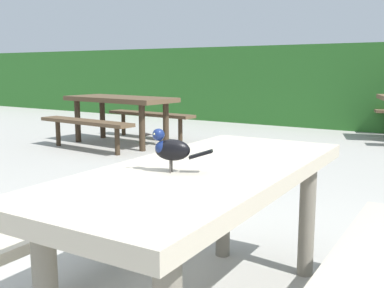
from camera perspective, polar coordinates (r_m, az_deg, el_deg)
picnic_table_foreground at (r=2.08m, az=1.69°, el=-7.73°), size 1.73×1.82×0.74m
bird_grackle at (r=1.90m, az=-2.77°, el=-0.53°), size 0.27×0.14×0.18m
picnic_table_far_centre at (r=7.15m, az=-9.03°, el=4.42°), size 1.85×1.79×0.74m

